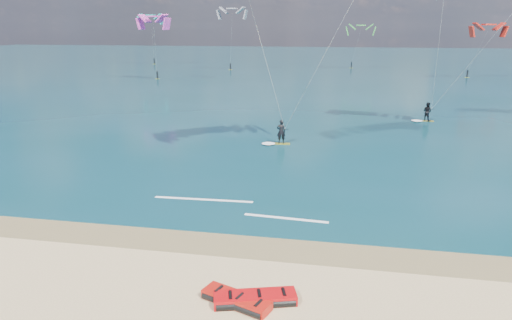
{
  "coord_description": "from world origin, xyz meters",
  "views": [
    {
      "loc": [
        6.44,
        -15.35,
        9.6
      ],
      "look_at": [
        2.22,
        8.0,
        2.59
      ],
      "focal_mm": 32.0,
      "sensor_mm": 36.0,
      "label": 1
    }
  ],
  "objects_px": {
    "packed_kite_left": "(255,303)",
    "packed_kite_mid": "(236,304)",
    "kitesurfer_far": "(458,39)",
    "kitesurfer_main": "(293,35)"
  },
  "relations": [
    {
      "from": "packed_kite_mid",
      "to": "kitesurfer_far",
      "type": "bearing_deg",
      "value": 87.87
    },
    {
      "from": "packed_kite_left",
      "to": "kitesurfer_main",
      "type": "distance_m",
      "value": 21.84
    },
    {
      "from": "packed_kite_mid",
      "to": "packed_kite_left",
      "type": "bearing_deg",
      "value": 37.37
    },
    {
      "from": "kitesurfer_main",
      "to": "packed_kite_left",
      "type": "bearing_deg",
      "value": -93.46
    },
    {
      "from": "packed_kite_left",
      "to": "packed_kite_mid",
      "type": "relative_size",
      "value": 1.14
    },
    {
      "from": "kitesurfer_far",
      "to": "packed_kite_mid",
      "type": "bearing_deg",
      "value": -111.64
    },
    {
      "from": "packed_kite_left",
      "to": "kitesurfer_main",
      "type": "height_order",
      "value": "kitesurfer_main"
    },
    {
      "from": "packed_kite_mid",
      "to": "kitesurfer_main",
      "type": "height_order",
      "value": "kitesurfer_main"
    },
    {
      "from": "packed_kite_left",
      "to": "packed_kite_mid",
      "type": "distance_m",
      "value": 0.68
    },
    {
      "from": "packed_kite_left",
      "to": "packed_kite_mid",
      "type": "bearing_deg",
      "value": -179.72
    }
  ]
}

